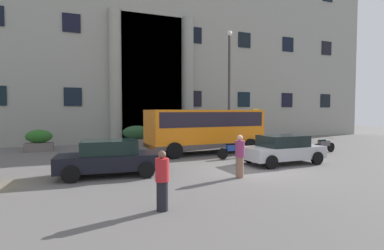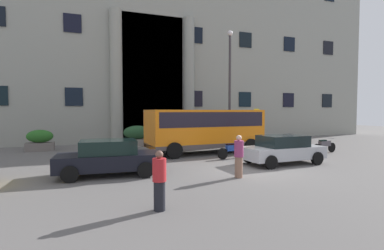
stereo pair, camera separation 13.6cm
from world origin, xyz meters
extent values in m
cube|color=#5E5B59|center=(0.00, 0.00, -0.06)|extent=(80.00, 64.00, 0.12)
cube|color=gray|center=(0.00, 17.50, 8.29)|extent=(43.07, 9.00, 16.58)
cube|color=black|center=(-1.26, 13.06, 5.24)|extent=(5.08, 0.12, 10.47)
cylinder|color=gray|center=(-4.28, 12.75, 5.24)|extent=(0.95, 0.95, 10.47)
cylinder|color=gray|center=(1.75, 12.75, 5.24)|extent=(0.95, 0.95, 10.47)
cube|color=black|center=(-7.38, 12.96, 3.65)|extent=(1.26, 0.08, 1.38)
cube|color=black|center=(2.46, 12.96, 3.65)|extent=(1.26, 0.08, 1.38)
cube|color=black|center=(7.38, 12.96, 3.65)|extent=(1.26, 0.08, 1.38)
cube|color=black|center=(12.31, 12.96, 3.65)|extent=(1.26, 0.08, 1.38)
cube|color=black|center=(17.23, 12.96, 3.65)|extent=(1.26, 0.08, 1.38)
cube|color=black|center=(-7.38, 12.96, 9.12)|extent=(1.26, 0.08, 1.38)
cube|color=black|center=(2.46, 12.96, 9.12)|extent=(1.26, 0.08, 1.38)
cube|color=black|center=(7.38, 12.96, 9.12)|extent=(1.26, 0.08, 1.38)
cube|color=black|center=(12.31, 12.96, 9.12)|extent=(1.26, 0.08, 1.38)
cube|color=black|center=(17.23, 12.96, 9.12)|extent=(1.26, 0.08, 1.38)
cube|color=orange|center=(0.22, 5.50, 1.55)|extent=(7.19, 2.84, 2.20)
cube|color=black|center=(0.22, 5.50, 2.09)|extent=(6.77, 2.84, 0.85)
cube|color=black|center=(3.67, 5.73, 1.91)|extent=(0.19, 1.99, 1.06)
cube|color=#4C4240|center=(0.22, 5.50, 0.57)|extent=(7.20, 2.88, 0.24)
cylinder|color=black|center=(2.60, 6.85, 0.45)|extent=(0.92, 0.34, 0.90)
cylinder|color=black|center=(2.76, 4.48, 0.45)|extent=(0.92, 0.34, 0.90)
cylinder|color=black|center=(-2.32, 6.52, 0.45)|extent=(0.92, 0.34, 0.90)
cylinder|color=black|center=(-2.16, 4.15, 0.45)|extent=(0.92, 0.34, 0.90)
cylinder|color=#9B9519|center=(4.99, 7.32, 1.34)|extent=(0.08, 0.08, 2.69)
cube|color=yellow|center=(4.99, 7.29, 2.44)|extent=(0.44, 0.03, 0.60)
cube|color=gray|center=(-3.06, 10.61, 0.26)|extent=(2.09, 0.92, 0.51)
ellipsoid|color=#244B2A|center=(-3.06, 10.61, 1.01)|extent=(2.01, 0.83, 0.99)
cube|color=#665F5B|center=(-9.38, 10.10, 0.27)|extent=(1.65, 0.87, 0.54)
ellipsoid|color=#265F20|center=(-9.38, 10.10, 0.96)|extent=(1.59, 0.78, 0.83)
cube|color=#6A6159|center=(5.96, 10.65, 0.29)|extent=(1.68, 0.96, 0.57)
ellipsoid|color=#194F1A|center=(5.96, 10.65, 0.94)|extent=(1.62, 0.86, 0.74)
cube|color=gray|center=(1.57, 10.26, 0.24)|extent=(1.87, 0.84, 0.48)
ellipsoid|color=#1D4A28|center=(1.57, 10.26, 0.99)|extent=(1.80, 0.76, 1.03)
cube|color=#B1B3B8|center=(2.37, 0.93, 0.56)|extent=(4.06, 1.88, 0.58)
cube|color=black|center=(2.37, 0.93, 1.12)|extent=(2.21, 1.60, 0.54)
cylinder|color=black|center=(3.70, 1.84, 0.31)|extent=(0.63, 0.22, 0.62)
cylinder|color=black|center=(3.76, 0.12, 0.31)|extent=(0.63, 0.22, 0.62)
cylinder|color=black|center=(0.98, 1.73, 0.31)|extent=(0.63, 0.22, 0.62)
cylinder|color=black|center=(1.05, 0.01, 0.31)|extent=(0.63, 0.22, 0.62)
cube|color=black|center=(-5.79, 1.23, 0.57)|extent=(4.11, 2.02, 0.61)
cube|color=black|center=(-5.79, 1.23, 1.15)|extent=(2.26, 1.68, 0.55)
cylinder|color=black|center=(-4.38, 2.01, 0.31)|extent=(0.63, 0.24, 0.62)
cylinder|color=black|center=(-4.50, 0.27, 0.31)|extent=(0.63, 0.24, 0.62)
cylinder|color=black|center=(-7.09, 2.20, 0.31)|extent=(0.63, 0.24, 0.62)
cylinder|color=black|center=(-7.21, 0.46, 0.31)|extent=(0.63, 0.24, 0.62)
cylinder|color=black|center=(7.82, 3.16, 0.30)|extent=(0.61, 0.20, 0.60)
cylinder|color=black|center=(6.43, 2.93, 0.30)|extent=(0.61, 0.22, 0.60)
cube|color=#49444C|center=(7.12, 3.04, 0.58)|extent=(0.93, 0.38, 0.32)
cube|color=black|center=(6.95, 3.01, 0.76)|extent=(0.55, 0.28, 0.12)
cylinder|color=#A5A5A8|center=(7.71, 3.14, 0.88)|extent=(0.12, 0.55, 0.03)
cylinder|color=black|center=(-4.18, 3.26, 0.30)|extent=(0.61, 0.19, 0.60)
cylinder|color=black|center=(-5.55, 3.48, 0.30)|extent=(0.61, 0.21, 0.60)
cube|color=#2C45A1|center=(-4.86, 3.37, 0.58)|extent=(0.92, 0.38, 0.32)
cube|color=black|center=(-5.04, 3.40, 0.76)|extent=(0.54, 0.28, 0.12)
cylinder|color=#A5A5A8|center=(-4.29, 3.28, 0.88)|extent=(0.11, 0.55, 0.03)
cylinder|color=black|center=(1.61, 3.29, 0.30)|extent=(0.61, 0.17, 0.60)
cylinder|color=black|center=(0.22, 3.12, 0.30)|extent=(0.61, 0.19, 0.60)
cube|color=#204299|center=(0.91, 3.20, 0.58)|extent=(0.92, 0.35, 0.32)
cube|color=black|center=(0.74, 3.18, 0.76)|extent=(0.54, 0.26, 0.12)
cylinder|color=#A5A5A8|center=(1.50, 3.28, 0.88)|extent=(0.10, 0.55, 0.03)
cylinder|color=#8B634F|center=(-1.10, -0.94, 0.41)|extent=(0.30, 0.30, 0.81)
cylinder|color=#913262|center=(-1.10, -0.94, 1.13)|extent=(0.36, 0.36, 0.63)
sphere|color=#DAAE8E|center=(-1.10, -0.94, 1.55)|extent=(0.22, 0.22, 0.22)
cylinder|color=black|center=(-4.89, -3.51, 0.38)|extent=(0.30, 0.30, 0.77)
cylinder|color=red|center=(-4.89, -3.51, 1.07)|extent=(0.36, 0.36, 0.59)
sphere|color=brown|center=(-4.89, -3.51, 1.47)|extent=(0.21, 0.21, 0.21)
cylinder|color=#3A353B|center=(3.43, 8.49, 4.04)|extent=(0.18, 0.18, 8.08)
sphere|color=white|center=(3.43, 8.49, 8.26)|extent=(0.40, 0.40, 0.40)
camera|label=1|loc=(-6.81, -10.74, 2.59)|focal=27.25mm
camera|label=2|loc=(-6.69, -10.79, 2.59)|focal=27.25mm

